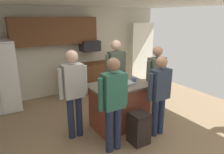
# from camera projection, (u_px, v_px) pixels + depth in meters

# --- Properties ---
(floor) EXTENTS (7.04, 7.04, 0.00)m
(floor) POSITION_uv_depth(u_px,v_px,m) (118.00, 131.00, 4.36)
(floor) COLOR #937A5B
(floor) RESTS_ON ground
(ceiling) EXTENTS (7.04, 7.04, 0.00)m
(ceiling) POSITION_uv_depth(u_px,v_px,m) (119.00, 0.00, 3.61)
(ceiling) COLOR white
(back_wall) EXTENTS (6.40, 0.10, 2.60)m
(back_wall) POSITION_uv_depth(u_px,v_px,m) (68.00, 51.00, 6.27)
(back_wall) COLOR beige
(back_wall) RESTS_ON ground
(french_door_window_panel) EXTENTS (0.90, 0.06, 2.00)m
(french_door_window_panel) POSITION_uv_depth(u_px,v_px,m) (142.00, 52.00, 7.30)
(french_door_window_panel) COLOR white
(french_door_window_panel) RESTS_ON ground
(cabinet_run_upper) EXTENTS (2.40, 0.38, 0.75)m
(cabinet_run_upper) POSITION_uv_depth(u_px,v_px,m) (55.00, 31.00, 5.72)
(cabinet_run_upper) COLOR brown
(cabinet_run_lower) EXTENTS (1.80, 0.63, 0.90)m
(cabinet_run_lower) POSITION_uv_depth(u_px,v_px,m) (91.00, 77.00, 6.55)
(cabinet_run_lower) COLOR brown
(cabinet_run_lower) RESTS_ON ground
(microwave_over_range) EXTENTS (0.56, 0.40, 0.32)m
(microwave_over_range) POSITION_uv_depth(u_px,v_px,m) (90.00, 46.00, 6.28)
(microwave_over_range) COLOR black
(kitchen_island) EXTENTS (1.25, 0.85, 0.96)m
(kitchen_island) POSITION_uv_depth(u_px,v_px,m) (119.00, 105.00, 4.41)
(kitchen_island) COLOR brown
(kitchen_island) RESTS_ON ground
(person_guest_right) EXTENTS (0.57, 0.23, 1.75)m
(person_guest_right) POSITION_uv_depth(u_px,v_px,m) (73.00, 89.00, 3.88)
(person_guest_right) COLOR #232D4C
(person_guest_right) RESTS_ON ground
(person_host_foreground) EXTENTS (0.57, 0.22, 1.70)m
(person_host_foreground) POSITION_uv_depth(u_px,v_px,m) (113.00, 99.00, 3.47)
(person_host_foreground) COLOR #232D4C
(person_host_foreground) RESTS_ON ground
(person_guest_by_door) EXTENTS (0.57, 0.24, 1.79)m
(person_guest_by_door) POSITION_uv_depth(u_px,v_px,m) (116.00, 71.00, 5.03)
(person_guest_by_door) COLOR tan
(person_guest_by_door) RESTS_ON ground
(person_guest_left) EXTENTS (0.57, 0.22, 1.69)m
(person_guest_left) POSITION_uv_depth(u_px,v_px,m) (156.00, 77.00, 4.73)
(person_guest_left) COLOR tan
(person_guest_left) RESTS_ON ground
(person_elder_center) EXTENTS (0.57, 0.22, 1.62)m
(person_elder_center) POSITION_uv_depth(u_px,v_px,m) (160.00, 92.00, 3.98)
(person_elder_center) COLOR #232D4C
(person_elder_center) RESTS_ON ground
(tumbler_amber) EXTENTS (0.06, 0.06, 0.14)m
(tumbler_amber) POSITION_uv_depth(u_px,v_px,m) (110.00, 80.00, 4.32)
(tumbler_amber) COLOR black
(tumbler_amber) RESTS_ON kitchen_island
(mug_ceramic_white) EXTENTS (0.13, 0.09, 0.11)m
(mug_ceramic_white) POSITION_uv_depth(u_px,v_px,m) (134.00, 80.00, 4.41)
(mug_ceramic_white) COLOR #4C6B99
(mug_ceramic_white) RESTS_ON kitchen_island
(glass_short_whisky) EXTENTS (0.06, 0.06, 0.14)m
(glass_short_whisky) POSITION_uv_depth(u_px,v_px,m) (106.00, 83.00, 4.15)
(glass_short_whisky) COLOR black
(glass_short_whisky) RESTS_ON kitchen_island
(serving_tray) EXTENTS (0.44, 0.30, 0.04)m
(serving_tray) POSITION_uv_depth(u_px,v_px,m) (123.00, 84.00, 4.26)
(serving_tray) COLOR #B7B7BC
(serving_tray) RESTS_ON kitchen_island
(trash_bin) EXTENTS (0.34, 0.34, 0.61)m
(trash_bin) POSITION_uv_depth(u_px,v_px,m) (139.00, 128.00, 3.88)
(trash_bin) COLOR black
(trash_bin) RESTS_ON ground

